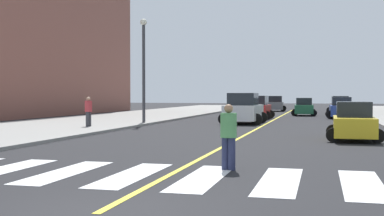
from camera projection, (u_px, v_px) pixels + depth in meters
The scene contains 14 objects.
ground_plane at pixel (96, 214), 8.40m from camera, with size 220.00×220.00×0.00m, color black.
sidewalk_kerb_west at pixel (53, 126), 30.79m from camera, with size 10.00×120.00×0.15m, color gray.
crosswalk_paint at pixel (167, 176), 12.27m from camera, with size 13.50×4.00×0.01m.
lane_divider_paint at pixel (281, 116), 47.14m from camera, with size 0.16×80.00×0.01m, color yellow.
car_yellow_nearest at pixel (354, 122), 22.02m from camera, with size 2.37×3.77×1.68m.
car_green_second at pixel (304, 107), 47.98m from camera, with size 2.44×3.82×1.68m.
car_blue_third at pixel (341, 108), 42.20m from camera, with size 2.55×4.04×1.79m.
car_red_fourth at pixel (257, 108), 41.44m from camera, with size 2.69×4.28×1.90m.
car_silver_fifth at pixel (340, 105), 52.63m from camera, with size 2.71×4.21×1.85m.
car_gray_sixth at pixel (275, 104), 60.84m from camera, with size 2.70×4.19×1.84m.
car_white_seventh at pixel (244, 109), 34.55m from camera, with size 2.97×4.72×2.10m.
pedestrian_crossing at pixel (229, 134), 13.31m from camera, with size 0.43×0.43×1.74m.
pedestrian_walking_west at pixel (88, 110), 29.26m from camera, with size 0.42×0.42×1.71m.
street_lamp at pixel (144, 61), 33.50m from camera, with size 0.44×0.44×6.85m.
Camera 1 is at (3.62, -7.69, 1.98)m, focal length 47.42 mm.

